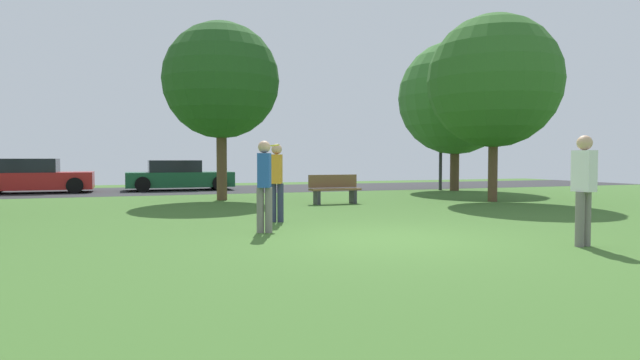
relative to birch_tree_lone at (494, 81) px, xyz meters
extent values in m
plane|color=#3D6628|center=(-6.92, -6.17, -3.90)|extent=(44.00, 44.00, 0.00)
cube|color=#28282B|center=(-6.92, 9.83, -3.90)|extent=(44.00, 6.40, 0.01)
cylinder|color=brown|center=(0.00, 0.00, -2.61)|extent=(0.30, 0.30, 2.58)
sphere|color=#2D6023|center=(0.00, 0.00, 0.01)|extent=(4.29, 4.29, 4.29)
cylinder|color=brown|center=(-8.21, 3.64, -2.44)|extent=(0.34, 0.34, 2.93)
sphere|color=#23511E|center=(-8.21, 3.64, 0.12)|extent=(3.89, 3.89, 3.89)
cylinder|color=brown|center=(2.26, 5.49, -2.76)|extent=(0.39, 0.39, 2.28)
sphere|color=#38702D|center=(2.26, 5.49, 0.14)|extent=(4.93, 4.93, 4.93)
cylinder|color=slate|center=(-8.87, -4.57, -3.47)|extent=(0.14, 0.14, 0.86)
cylinder|color=slate|center=(-8.73, -4.63, -3.47)|extent=(0.14, 0.14, 0.86)
cube|color=#23519E|center=(-8.80, -4.60, -2.72)|extent=(0.33, 0.38, 0.65)
sphere|color=tan|center=(-8.80, -4.60, -2.28)|extent=(0.23, 0.23, 0.23)
cylinder|color=#2D334C|center=(-8.05, -3.07, -3.48)|extent=(0.14, 0.14, 0.86)
cylinder|color=#2D334C|center=(-8.20, -3.00, -3.48)|extent=(0.14, 0.14, 0.86)
cube|color=orange|center=(-8.13, -3.03, -2.73)|extent=(0.33, 0.38, 0.64)
sphere|color=tan|center=(-8.13, -3.03, -2.29)|extent=(0.23, 0.23, 0.23)
cylinder|color=slate|center=(-4.46, -7.88, -3.46)|extent=(0.14, 0.14, 0.88)
cylinder|color=slate|center=(-4.30, -7.86, -3.46)|extent=(0.14, 0.14, 0.88)
cube|color=silver|center=(-4.38, -7.87, -2.69)|extent=(0.26, 0.35, 0.66)
sphere|color=tan|center=(-4.38, -7.87, -2.24)|extent=(0.24, 0.24, 0.24)
cylinder|color=yellow|center=(-8.34, -3.53, -2.22)|extent=(0.33, 0.33, 0.06)
cube|color=#B21E1E|center=(-14.70, 9.93, -3.41)|extent=(4.32, 1.79, 0.69)
cube|color=black|center=(-14.92, 9.93, -2.78)|extent=(2.08, 1.57, 0.56)
cylinder|color=black|center=(-13.19, 10.82, -3.58)|extent=(0.64, 0.22, 0.64)
cylinder|color=black|center=(-13.19, 9.03, -3.58)|extent=(0.64, 0.22, 0.64)
cube|color=#195633|center=(-9.00, 9.98, -3.43)|extent=(4.59, 1.80, 0.65)
cube|color=black|center=(-9.22, 9.98, -2.84)|extent=(2.20, 1.58, 0.52)
cylinder|color=black|center=(-7.39, 10.88, -3.58)|extent=(0.64, 0.22, 0.64)
cylinder|color=black|center=(-7.39, 9.08, -3.58)|extent=(0.64, 0.22, 0.64)
cylinder|color=black|center=(-10.60, 10.88, -3.58)|extent=(0.64, 0.22, 0.64)
cylinder|color=black|center=(-10.60, 9.08, -3.58)|extent=(0.64, 0.22, 0.64)
cube|color=brown|center=(-5.18, 0.90, -3.45)|extent=(1.60, 0.44, 0.06)
cube|color=brown|center=(-5.18, 1.10, -3.20)|extent=(1.60, 0.06, 0.40)
cube|color=#333338|center=(-4.58, 0.90, -3.68)|extent=(0.10, 0.40, 0.45)
cube|color=#333338|center=(-5.78, 0.90, -3.68)|extent=(0.10, 0.40, 0.45)
cylinder|color=#2D2D33|center=(1.90, 6.03, -1.65)|extent=(0.14, 0.14, 4.50)
camera|label=1|loc=(-11.26, -14.43, -2.49)|focal=30.01mm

